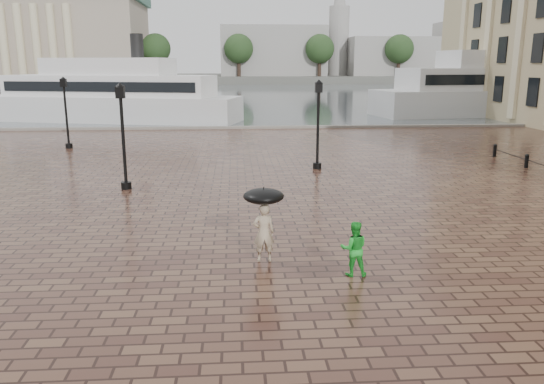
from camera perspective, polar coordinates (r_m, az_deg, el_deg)
The scene contains 13 objects.
ground at distance 13.97m, azimuth 1.32°, elevation -8.65°, with size 300.00×300.00×0.00m, color #3C231B.
harbour_water at distance 105.02m, azimuth -3.33°, elevation 10.66°, with size 240.00×240.00×0.00m, color #414A4F.
quay_edge at distance 45.20m, azimuth -2.40°, elevation 6.84°, with size 80.00×0.60×0.30m, color slate.
far_shore at distance 172.93m, azimuth -3.62°, elevation 12.12°, with size 300.00×60.00×2.00m, color #4C4C47.
museum at distance 166.64m, azimuth -23.67°, elevation 15.44°, with size 57.00×32.50×26.00m.
distant_skyline at distance 170.24m, azimuth 13.35°, elevation 14.62°, with size 102.50×22.00×33.00m.
far_trees at distance 150.94m, azimuth -3.61°, elevation 15.11°, with size 188.00×8.00×13.50m.
street_lamps at distance 28.62m, azimuth -11.63°, elevation 7.36°, with size 15.44×12.44×4.40m.
adult_pedestrian at distance 14.49m, azimuth -0.90°, elevation -4.39°, with size 0.59×0.39×1.63m, color tan.
child_pedestrian at distance 13.72m, azimuth 8.80°, elevation -6.04°, with size 0.70×0.54×1.44m, color green.
ferry_near at distance 53.29m, azimuth -16.93°, elevation 9.90°, with size 25.13×11.85×8.02m.
ferry_far at distance 62.93m, azimuth 23.54°, elevation 10.16°, with size 28.57×10.63×9.15m.
umbrella at distance 14.20m, azimuth -0.91°, elevation -0.45°, with size 1.10×1.10×1.12m.
Camera 1 is at (-1.21, -12.88, 5.28)m, focal length 35.00 mm.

